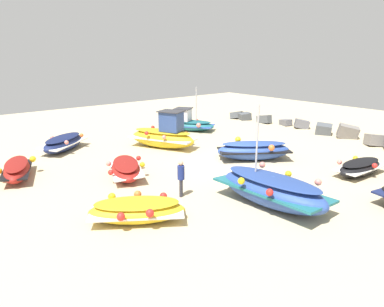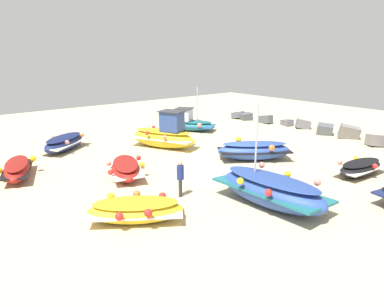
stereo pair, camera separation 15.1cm
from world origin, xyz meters
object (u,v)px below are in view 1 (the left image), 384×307
Objects in this scene: fishing_boat_5 at (272,189)px; fishing_boat_7 at (137,210)px; fishing_boat_6 at (126,169)px; fishing_boat_1 at (64,143)px; fishing_boat_2 at (188,123)px; fishing_boat_0 at (164,135)px; fishing_boat_3 at (360,167)px; fishing_boat_4 at (17,169)px; fishing_boat_9 at (254,150)px; person_walking at (181,176)px.

fishing_boat_7 is at bearing -116.46° from fishing_boat_5.
fishing_boat_1 is at bearing -152.68° from fishing_boat_6.
fishing_boat_7 is (11.47, -11.80, -0.16)m from fishing_boat_2.
fishing_boat_0 is 6.54m from fishing_boat_1.
fishing_boat_3 is 0.89× the size of fishing_boat_4.
fishing_boat_9 is at bearing 115.53° from fishing_boat_3.
fishing_boat_7 is at bearing -117.48° from person_walking.
fishing_boat_5 is (10.40, 7.31, 0.24)m from fishing_boat_4.
fishing_boat_6 is (7.08, 0.58, -0.08)m from fishing_boat_1.
fishing_boat_1 is at bearing 141.82° from person_walking.
fishing_boat_3 is 0.73× the size of fishing_boat_9.
fishing_boat_5 reaches higher than fishing_boat_4.
fishing_boat_0 is at bearing 91.25° from fishing_boat_2.
fishing_boat_0 is at bearing 116.55° from fishing_boat_3.
fishing_boat_9 is at bearing 93.75° from fishing_boat_1.
fishing_boat_9 reaches higher than fishing_boat_7.
fishing_boat_4 is 13.03m from fishing_boat_9.
fishing_boat_0 is 1.24× the size of fishing_boat_1.
fishing_boat_4 is at bearing 9.66° from fishing_boat_9.
fishing_boat_1 reaches higher than fishing_boat_6.
fishing_boat_4 is 0.97× the size of fishing_boat_7.
fishing_boat_9 is (5.69, 2.53, -0.26)m from fishing_boat_0.
fishing_boat_9 is at bearing 135.32° from fishing_boat_5.
fishing_boat_7 is at bearing 169.95° from fishing_boat_3.
fishing_boat_2 is 2.64× the size of person_walking.
fishing_boat_0 is 1.08× the size of fishing_boat_9.
fishing_boat_2 is at bearing 141.02° from fishing_boat_1.
fishing_boat_9 reaches higher than fishing_boat_4.
person_walking is at bearing 161.29° from fishing_boat_3.
fishing_boat_7 is (8.23, -7.08, -0.40)m from fishing_boat_0.
fishing_boat_3 is (14.66, 10.17, -0.10)m from fishing_boat_1.
fishing_boat_7 is at bearing 49.65° from fishing_boat_9.
fishing_boat_9 is at bearing 59.86° from person_walking.
fishing_boat_0 is 10.86m from fishing_boat_7.
fishing_boat_5 reaches higher than fishing_boat_2.
fishing_boat_6 is at bearing 144.29° from person_walking.
fishing_boat_1 is 0.87× the size of fishing_boat_9.
fishing_boat_5 is at bearing 82.20° from fishing_boat_9.
fishing_boat_7 is (-2.84, -11.79, 0.03)m from fishing_boat_3.
fishing_boat_2 is 1.16× the size of fishing_boat_4.
fishing_boat_2 is 11.72m from fishing_boat_6.
fishing_boat_7 reaches higher than fishing_boat_6.
fishing_boat_2 is 14.38m from fishing_boat_4.
fishing_boat_5 is 3.09× the size of person_walking.
fishing_boat_0 is 2.96× the size of person_walking.
fishing_boat_3 is 17.74m from fishing_boat_4.
person_walking is at bearing -145.46° from fishing_boat_5.
fishing_boat_7 is at bearing -2.20° from fishing_boat_6.
fishing_boat_3 is 2.02× the size of person_walking.
fishing_boat_1 is at bearing -25.42° from fishing_boat_4.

